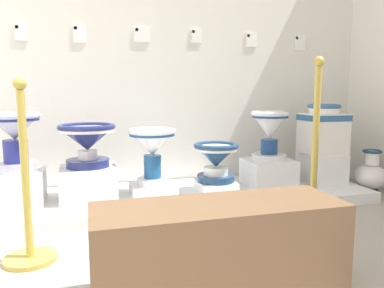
{
  "coord_description": "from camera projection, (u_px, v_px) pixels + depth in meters",
  "views": [
    {
      "loc": [
        1.1,
        -0.45,
        0.86
      ],
      "look_at": [
        1.88,
        2.31,
        0.47
      ],
      "focal_mm": 34.74,
      "sensor_mm": 36.0,
      "label": 1
    }
  ],
  "objects": [
    {
      "name": "wall_back",
      "position": [
        171.0,
        20.0,
        3.21
      ],
      "size": [
        3.86,
        0.06,
        2.97
      ],
      "primitive_type": "cube",
      "color": "silver",
      "rests_on": "ground_plane"
    },
    {
      "name": "display_platform",
      "position": [
        186.0,
        197.0,
        2.94
      ],
      "size": [
        2.95,
        0.88,
        0.09
      ],
      "primitive_type": "cube",
      "color": "white",
      "rests_on": "ground_plane"
    },
    {
      "name": "plinth_block_squat_floral",
      "position": [
        18.0,
        188.0,
        2.58
      ],
      "size": [
        0.34,
        0.35,
        0.23
      ],
      "primitive_type": "cube",
      "color": "white",
      "rests_on": "display_platform"
    },
    {
      "name": "antique_toilet_squat_floral",
      "position": [
        15.0,
        132.0,
        2.53
      ],
      "size": [
        0.35,
        0.35,
        0.41
      ],
      "color": "#B0B2D1",
      "rests_on": "plinth_block_squat_floral"
    },
    {
      "name": "plinth_block_central_ornate",
      "position": [
        89.0,
        183.0,
        2.72
      ],
      "size": [
        0.4,
        0.37,
        0.24
      ],
      "primitive_type": "cube",
      "color": "white",
      "rests_on": "display_platform"
    },
    {
      "name": "antique_toilet_central_ornate",
      "position": [
        87.0,
        139.0,
        2.68
      ],
      "size": [
        0.41,
        0.41,
        0.31
      ],
      "color": "navy",
      "rests_on": "plinth_block_central_ornate"
    },
    {
      "name": "plinth_block_broad_patterned",
      "position": [
        153.0,
        189.0,
        2.86
      ],
      "size": [
        0.33,
        0.33,
        0.08
      ],
      "primitive_type": "cube",
      "color": "white",
      "rests_on": "display_platform"
    },
    {
      "name": "antique_toilet_broad_patterned",
      "position": [
        152.0,
        145.0,
        2.81
      ],
      "size": [
        0.36,
        0.36,
        0.43
      ],
      "color": "white",
      "rests_on": "plinth_block_broad_patterned"
    },
    {
      "name": "plinth_block_tall_cobalt",
      "position": [
        216.0,
        186.0,
        2.93
      ],
      "size": [
        0.28,
        0.3,
        0.08
      ],
      "primitive_type": "cube",
      "color": "white",
      "rests_on": "display_platform"
    },
    {
      "name": "antique_toilet_tall_cobalt",
      "position": [
        216.0,
        158.0,
        2.9
      ],
      "size": [
        0.35,
        0.35,
        0.3
      ],
      "color": "navy",
      "rests_on": "plinth_block_tall_cobalt"
    },
    {
      "name": "plinth_block_rightmost",
      "position": [
        268.0,
        172.0,
        3.16
      ],
      "size": [
        0.39,
        0.35,
        0.22
      ],
      "primitive_type": "cube",
      "color": "white",
      "rests_on": "display_platform"
    },
    {
      "name": "antique_toilet_rightmost",
      "position": [
        270.0,
        129.0,
        3.11
      ],
      "size": [
        0.32,
        0.32,
        0.41
      ],
      "color": "white",
      "rests_on": "plinth_block_rightmost"
    },
    {
      "name": "plinth_block_pale_glazed",
      "position": [
        321.0,
        167.0,
        3.27
      ],
      "size": [
        0.29,
        0.38,
        0.26
      ],
      "primitive_type": "cube",
      "color": "white",
      "rests_on": "display_platform"
    },
    {
      "name": "antique_toilet_pale_glazed",
      "position": [
        323.0,
        128.0,
        3.22
      ],
      "size": [
        0.35,
        0.3,
        0.42
      ],
      "color": "white",
      "rests_on": "plinth_block_pale_glazed"
    },
    {
      "name": "info_placard_first",
      "position": [
        21.0,
        32.0,
        2.87
      ],
      "size": [
        0.1,
        0.01,
        0.13
      ],
      "color": "white"
    },
    {
      "name": "info_placard_second",
      "position": [
        80.0,
        33.0,
        2.99
      ],
      "size": [
        0.1,
        0.01,
        0.14
      ],
      "color": "white"
    },
    {
      "name": "info_placard_third",
      "position": [
        142.0,
        34.0,
        3.12
      ],
      "size": [
        0.13,
        0.01,
        0.13
      ],
      "color": "white"
    },
    {
      "name": "info_placard_fourth",
      "position": [
        197.0,
        36.0,
        3.25
      ],
      "size": [
        0.1,
        0.01,
        0.12
      ],
      "color": "white"
    },
    {
      "name": "info_placard_fifth",
      "position": [
        251.0,
        40.0,
        3.4
      ],
      "size": [
        0.1,
        0.01,
        0.13
      ],
      "color": "white"
    },
    {
      "name": "info_placard_sixth",
      "position": [
        300.0,
        43.0,
        3.53
      ],
      "size": [
        0.11,
        0.01,
        0.15
      ],
      "color": "white"
    },
    {
      "name": "decorative_vase_companion",
      "position": [
        371.0,
        175.0,
        3.23
      ],
      "size": [
        0.27,
        0.27,
        0.37
      ],
      "color": "navy",
      "rests_on": "ground_plane"
    },
    {
      "name": "stanchion_post_near_left",
      "position": [
        28.0,
        211.0,
        1.88
      ],
      "size": [
        0.26,
        0.26,
        0.94
      ],
      "color": "gold",
      "rests_on": "ground_plane"
    },
    {
      "name": "stanchion_post_near_right",
      "position": [
        314.0,
        177.0,
        2.32
      ],
      "size": [
        0.25,
        0.25,
        1.08
      ],
      "color": "gold",
      "rests_on": "ground_plane"
    },
    {
      "name": "museum_bench",
      "position": [
        219.0,
        249.0,
        1.58
      ],
      "size": [
        1.07,
        0.36,
        0.4
      ],
      "primitive_type": "cube",
      "color": "brown",
      "rests_on": "ground_plane"
    }
  ]
}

